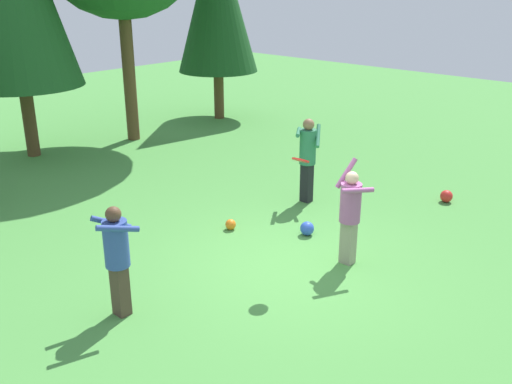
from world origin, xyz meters
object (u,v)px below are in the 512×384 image
at_px(person_catcher, 117,252).
at_px(ball_blue, 307,228).
at_px(ball_red, 446,196).
at_px(ball_orange, 231,224).
at_px(person_bystander, 308,153).
at_px(frisbee, 301,160).
at_px(person_thrower, 350,210).

distance_m(person_catcher, ball_blue, 3.97).
bearing_deg(ball_red, ball_blue, 160.77).
relative_size(person_catcher, ball_orange, 8.13).
relative_size(ball_orange, ball_red, 0.77).
height_order(person_bystander, ball_red, person_bystander).
relative_size(person_catcher, ball_red, 6.29).
height_order(person_catcher, ball_red, person_catcher).
distance_m(ball_orange, ball_red, 4.70).
bearing_deg(person_catcher, person_bystander, 29.42).
xyz_separation_m(person_catcher, person_bystander, (5.20, 0.76, 0.10)).
bearing_deg(ball_red, frisbee, 174.71).
height_order(person_thrower, ball_red, person_thrower).
xyz_separation_m(person_bystander, ball_blue, (-1.33, -1.06, -0.93)).
distance_m(person_thrower, ball_blue, 1.48).
bearing_deg(person_thrower, ball_red, -151.02).
distance_m(person_thrower, person_catcher, 3.75).
height_order(ball_red, ball_blue, ball_red).
distance_m(person_bystander, frisbee, 3.20).
bearing_deg(frisbee, person_bystander, 35.30).
relative_size(person_thrower, person_catcher, 1.08).
bearing_deg(person_catcher, frisbee, 0.00).
xyz_separation_m(frisbee, ball_blue, (1.19, 0.73, -1.75)).
bearing_deg(person_bystander, person_catcher, -27.01).
height_order(frisbee, ball_orange, frisbee).
bearing_deg(person_thrower, frisbee, -0.00).
height_order(person_bystander, ball_orange, person_bystander).
bearing_deg(ball_orange, frisbee, -102.13).
bearing_deg(ball_red, person_catcher, 168.56).
distance_m(person_catcher, frisbee, 3.01).
bearing_deg(ball_orange, person_bystander, -4.18).
bearing_deg(person_thrower, person_bystander, -99.43).
relative_size(person_thrower, ball_red, 6.78).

